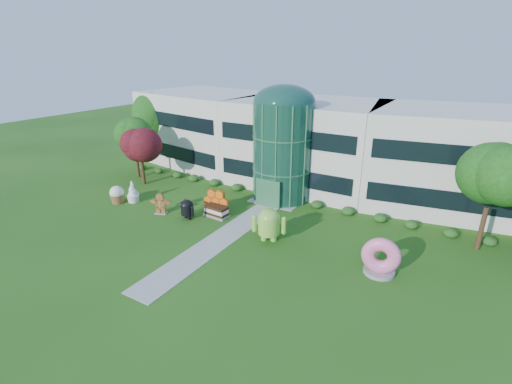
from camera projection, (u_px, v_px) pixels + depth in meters
The scene contains 14 objects.
ground at pixel (213, 245), 29.33m from camera, with size 140.00×140.00×0.00m, color #215114.
building at pixel (307, 142), 42.10m from camera, with size 46.00×15.00×9.30m, color beige, non-canonical shape.
atrium at pixel (283, 152), 37.20m from camera, with size 6.00×6.00×9.80m, color #194738.
walkway at pixel (227, 235), 30.93m from camera, with size 2.40×20.00×0.04m, color #9E9E93.
tree_red at pixel (142, 159), 41.68m from camera, with size 4.00×4.00×6.00m, color #3F0C14, non-canonical shape.
trees_backdrop at pixel (287, 156), 38.25m from camera, with size 52.00×8.00×8.40m, color #194711, non-canonical shape.
android_green at pixel (269, 222), 29.47m from camera, with size 2.87×1.91×3.25m, color #84C63F, non-canonical shape.
android_black at pixel (187, 208), 33.55m from camera, with size 1.89×1.27×2.15m, color black, non-canonical shape.
donut at pixel (381, 255), 25.16m from camera, with size 2.65×1.27×2.76m, color pink, non-canonical shape.
gingerbread at pixel (160, 203), 34.67m from camera, with size 2.22×0.85×2.05m, color brown, non-canonical shape.
ice_cream_sandwich at pixel (216, 211), 34.19m from camera, with size 2.36×1.18×1.05m, color black, non-canonical shape.
honeycomb at pixel (216, 202), 34.94m from camera, with size 2.65×0.95×2.09m, color orange, non-canonical shape.
froyo at pixel (133, 191), 37.29m from camera, with size 1.31×1.31×2.25m, color white, non-canonical shape.
cupcake at pixel (117, 194), 37.15m from camera, with size 1.49×1.49×1.79m, color white, non-canonical shape.
Camera 1 is at (16.20, -20.48, 14.41)m, focal length 26.00 mm.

